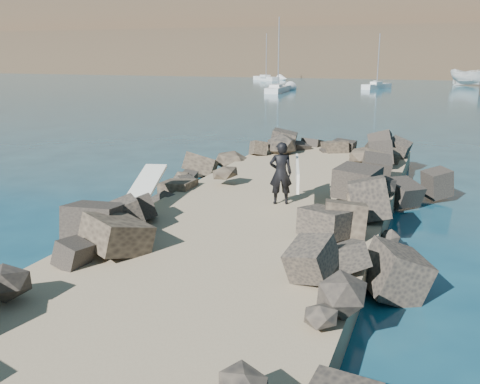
{
  "coord_description": "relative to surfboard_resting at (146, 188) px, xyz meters",
  "views": [
    {
      "loc": [
        4.08,
        -11.82,
        4.5
      ],
      "look_at": [
        0.0,
        -1.0,
        1.5
      ],
      "focal_mm": 40.0,
      "sensor_mm": 36.0,
      "label": 1
    }
  ],
  "objects": [
    {
      "name": "ground",
      "position": [
        3.1,
        -0.15,
        -1.04
      ],
      "size": [
        800.0,
        800.0,
        0.0
      ],
      "primitive_type": "plane",
      "color": "#0F384C",
      "rests_on": "ground"
    },
    {
      "name": "jetty",
      "position": [
        3.1,
        -2.15,
        -0.74
      ],
      "size": [
        6.0,
        26.0,
        0.6
      ],
      "primitive_type": "cube",
      "color": "#8C7759",
      "rests_on": "ground"
    },
    {
      "name": "riprap_left",
      "position": [
        0.2,
        -1.65,
        -0.54
      ],
      "size": [
        2.6,
        22.0,
        1.0
      ],
      "primitive_type": "cube",
      "color": "black",
      "rests_on": "ground"
    },
    {
      "name": "riprap_right",
      "position": [
        6.0,
        -1.65,
        -0.54
      ],
      "size": [
        2.6,
        22.0,
        1.0
      ],
      "primitive_type": "cube",
      "color": "black",
      "rests_on": "ground"
    },
    {
      "name": "headland",
      "position": [
        13.1,
        159.85,
        14.96
      ],
      "size": [
        360.0,
        140.0,
        32.0
      ],
      "primitive_type": "cube",
      "color": "#2D4919",
      "rests_on": "ground"
    },
    {
      "name": "surfboard_resting",
      "position": [
        0.0,
        0.0,
        0.0
      ],
      "size": [
        1.21,
        2.51,
        0.08
      ],
      "primitive_type": "cube",
      "rotation": [
        0.0,
        0.0,
        0.26
      ],
      "color": "white",
      "rests_on": "riprap_left"
    },
    {
      "name": "boat_imported",
      "position": [
        10.49,
        73.67,
        0.22
      ],
      "size": [
        6.61,
        5.99,
        2.52
      ],
      "primitive_type": "imported",
      "rotation": [
        0.0,
        0.0,
        0.89
      ],
      "color": "silver",
      "rests_on": "ground"
    },
    {
      "name": "surfer_with_board",
      "position": [
        3.39,
        1.32,
        0.4
      ],
      "size": [
        1.12,
        2.01,
        1.67
      ],
      "color": "black",
      "rests_on": "jetty"
    },
    {
      "name": "sailboat_a",
      "position": [
        -11.68,
        51.05,
        -0.69
      ],
      "size": [
        2.17,
        7.48,
        8.86
      ],
      "color": "silver",
      "rests_on": "ground"
    },
    {
      "name": "sailboat_e",
      "position": [
        -22.21,
        78.93,
        -0.69
      ],
      "size": [
        5.94,
        5.52,
        8.07
      ],
      "color": "silver",
      "rests_on": "ground"
    },
    {
      "name": "sailboat_b",
      "position": [
        -1.26,
        61.96,
        -0.69
      ],
      "size": [
        3.39,
        5.94,
        7.22
      ],
      "color": "silver",
      "rests_on": "ground"
    }
  ]
}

